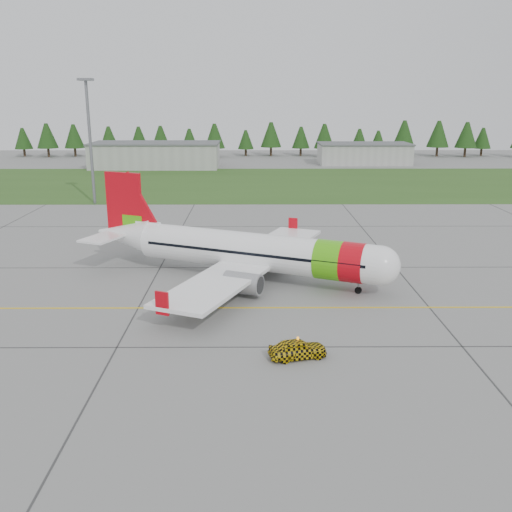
{
  "coord_description": "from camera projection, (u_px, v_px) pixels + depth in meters",
  "views": [
    {
      "loc": [
        -5.18,
        -37.86,
        17.39
      ],
      "look_at": [
        -4.87,
        12.77,
        3.29
      ],
      "focal_mm": 40.0,
      "sensor_mm": 36.0,
      "label": 1
    }
  ],
  "objects": [
    {
      "name": "treeline",
      "position": [
        270.0,
        140.0,
        172.76
      ],
      "size": [
        160.0,
        8.0,
        10.0
      ],
      "primitive_type": null,
      "color": "#1C3F14",
      "rests_on": "ground"
    },
    {
      "name": "grass_strip",
      "position": [
        277.0,
        183.0,
        120.15
      ],
      "size": [
        320.0,
        50.0,
        0.03
      ],
      "primitive_type": "cube",
      "color": "#30561E",
      "rests_on": "ground"
    },
    {
      "name": "ground",
      "position": [
        324.0,
        347.0,
        41.16
      ],
      "size": [
        320.0,
        320.0,
        0.0
      ],
      "primitive_type": "plane",
      "color": "gray",
      "rests_on": "ground"
    },
    {
      "name": "aircraft",
      "position": [
        248.0,
        251.0,
        55.87
      ],
      "size": [
        30.96,
        29.39,
        9.88
      ],
      "rotation": [
        0.0,
        0.0,
        -0.41
      ],
      "color": "white",
      "rests_on": "ground"
    },
    {
      "name": "hangar_west",
      "position": [
        156.0,
        156.0,
        146.15
      ],
      "size": [
        32.0,
        14.0,
        6.0
      ],
      "primitive_type": "cube",
      "color": "#A8A8A3",
      "rests_on": "ground"
    },
    {
      "name": "hangar_east",
      "position": [
        364.0,
        154.0,
        154.29
      ],
      "size": [
        24.0,
        12.0,
        5.2
      ],
      "primitive_type": "cube",
      "color": "#A8A8A3",
      "rests_on": "ground"
    },
    {
      "name": "taxi_guideline",
      "position": [
        313.0,
        308.0,
        48.87
      ],
      "size": [
        120.0,
        0.25,
        0.02
      ],
      "primitive_type": "cube",
      "color": "gold",
      "rests_on": "ground"
    },
    {
      "name": "service_van",
      "position": [
        124.0,
        194.0,
        93.88
      ],
      "size": [
        1.53,
        1.45,
        4.25
      ],
      "primitive_type": "imported",
      "rotation": [
        0.0,
        0.0,
        0.03
      ],
      "color": "silver",
      "rests_on": "ground"
    },
    {
      "name": "follow_me_car",
      "position": [
        298.0,
        331.0,
        38.93
      ],
      "size": [
        1.73,
        1.91,
        4.01
      ],
      "primitive_type": "imported",
      "rotation": [
        0.0,
        0.0,
        1.82
      ],
      "color": "yellow",
      "rests_on": "ground"
    },
    {
      "name": "floodlight_mast",
      "position": [
        90.0,
        144.0,
        94.17
      ],
      "size": [
        0.5,
        0.5,
        20.0
      ],
      "primitive_type": "cylinder",
      "color": "slate",
      "rests_on": "ground"
    }
  ]
}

